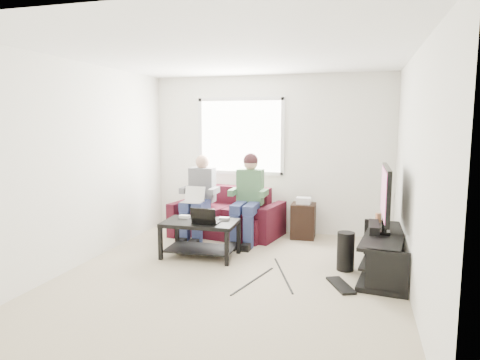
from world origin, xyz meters
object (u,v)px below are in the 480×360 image
Objects in this scene: subwoofer at (346,251)px; tv at (386,195)px; coffee_table at (200,230)px; sofa at (228,217)px; tv_stand at (384,256)px; end_table at (303,220)px.

tv is at bearing 13.55° from subwoofer.
coffee_table is 0.92× the size of tv.
sofa is 1.16× the size of tv_stand.
sofa is at bearing 152.98° from tv_stand.
end_table is (-0.70, 1.37, 0.05)m from subwoofer.
sofa is 1.64× the size of tv.
sofa is 1.21m from end_table.
tv_stand reaches higher than subwoofer.
end_table is at bearing 132.35° from tv.
tv_stand is (2.36, -1.20, -0.07)m from sofa.
tv_stand is 1.78m from end_table.
tv reaches higher than subwoofer.
sofa is at bearing 147.60° from subwoofer.
tv_stand is 1.41× the size of tv.
coffee_table reaches higher than subwoofer.
end_table is (1.24, 1.34, -0.08)m from coffee_table.
sofa is 1.78× the size of coffee_table.
sofa is 2.26m from subwoofer.
tv_stand is at bearing -88.53° from tv.
tv_stand is (2.39, -0.02, -0.15)m from coffee_table.
end_table is (1.20, 0.16, -0.00)m from sofa.
tv_stand is at bearing -27.02° from sofa.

